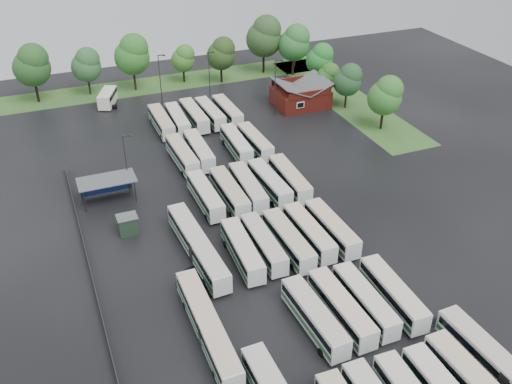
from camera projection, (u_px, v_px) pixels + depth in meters
name	position (u px, v px, depth m)	size (l,w,h in m)	color
ground	(277.00, 258.00, 71.74)	(160.00, 160.00, 0.00)	black
brick_building	(301.00, 97.00, 112.16)	(10.07, 8.60, 5.39)	maroon
wash_shed	(106.00, 182.00, 82.02)	(8.20, 4.20, 3.58)	#2D2D30
utility_hut	(128.00, 224.00, 75.79)	(2.70, 2.20, 2.62)	black
grass_strip_north	(164.00, 83.00, 123.45)	(80.00, 10.00, 0.01)	#345D23
grass_strip_east	(344.00, 98.00, 116.37)	(10.00, 50.00, 0.01)	#345D23
west_fence	(88.00, 259.00, 70.62)	(0.10, 50.00, 1.20)	#2D2D30
bus_r0c4	(473.00, 384.00, 53.03)	(2.80, 11.52, 3.19)	silver
bus_r1c1	(314.00, 317.00, 60.51)	(2.79, 11.23, 3.10)	silver
bus_r1c2	(341.00, 308.00, 61.69)	(2.62, 11.25, 3.12)	silver
bus_r1c3	(365.00, 301.00, 62.74)	(2.31, 10.83, 3.01)	silver
bus_r1c4	(393.00, 293.00, 63.71)	(2.60, 11.09, 3.07)	silver
bus_r2c0	(242.00, 250.00, 70.40)	(2.85, 11.17, 3.08)	silver
bus_r2c1	(263.00, 244.00, 71.61)	(2.47, 10.92, 3.03)	silver
bus_r2c2	(288.00, 240.00, 72.13)	(2.55, 11.33, 3.14)	silver
bus_r2c3	(309.00, 232.00, 73.60)	(2.50, 11.07, 3.07)	silver
bus_r2c4	(331.00, 228.00, 74.39)	(2.58, 11.16, 3.10)	silver
bus_r3c0	(205.00, 196.00, 81.28)	(2.43, 10.96, 3.05)	silver
bus_r3c1	(229.00, 192.00, 81.97)	(2.41, 11.31, 3.15)	silver
bus_r3c2	(248.00, 187.00, 83.11)	(2.88, 11.42, 3.15)	silver
bus_r3c3	(269.00, 183.00, 84.21)	(2.75, 11.28, 3.12)	silver
bus_r3c4	(290.00, 179.00, 85.21)	(2.72, 11.45, 3.17)	silver
bus_r4c0	(182.00, 155.00, 91.63)	(2.71, 11.31, 3.13)	silver
bus_r4c1	(199.00, 150.00, 93.04)	(2.65, 11.32, 3.14)	silver
bus_r4c3	(236.00, 144.00, 95.12)	(2.77, 11.17, 3.09)	silver
bus_r4c4	(255.00, 142.00, 95.87)	(2.52, 10.93, 3.03)	silver
bus_r5c0	(161.00, 122.00, 102.55)	(2.39, 11.18, 3.11)	silver
bus_r5c1	(178.00, 120.00, 103.31)	(2.67, 11.04, 3.05)	silver
bus_r5c2	(194.00, 115.00, 104.81)	(2.53, 11.34, 3.15)	silver
bus_r5c3	(210.00, 113.00, 105.79)	(2.68, 11.04, 3.05)	silver
bus_r5c4	(227.00, 111.00, 106.72)	(2.48, 11.00, 3.05)	silver
artic_bus_west_b	(197.00, 246.00, 71.05)	(3.21, 17.03, 3.14)	silver
artic_bus_west_c	(208.00, 327.00, 59.36)	(2.37, 16.34, 3.03)	silver
artic_bus_east	(505.00, 374.00, 54.03)	(3.08, 16.86, 3.11)	silver
minibus	(108.00, 97.00, 112.47)	(4.84, 7.09, 2.91)	white
tree_north_0	(32.00, 65.00, 110.68)	(7.24, 7.24, 11.98)	black
tree_north_1	(87.00, 64.00, 114.75)	(6.01, 6.01, 9.95)	black
tree_north_2	(133.00, 54.00, 116.27)	(7.22, 7.22, 11.96)	black
tree_north_3	(184.00, 58.00, 121.36)	(5.02, 5.01, 8.31)	black
tree_north_4	(222.00, 53.00, 120.67)	(6.05, 6.05, 10.03)	black
tree_north_5	(265.00, 36.00, 124.87)	(7.82, 7.82, 12.96)	black
tree_north_6	(296.00, 46.00, 130.22)	(4.55, 4.55, 7.54)	#38291A
tree_east_0	(386.00, 95.00, 100.60)	(6.13, 6.13, 10.16)	black
tree_east_1	(348.00, 80.00, 109.20)	(5.44, 5.44, 9.01)	black
tree_east_2	(328.00, 76.00, 113.92)	(4.51, 4.48, 7.42)	black
tree_east_3	(320.00, 59.00, 119.02)	(5.65, 5.65, 9.36)	#3A2516
tree_east_4	(295.00, 42.00, 124.20)	(6.90, 6.90, 11.43)	black
lamp_post_ne	(276.00, 84.00, 105.75)	(1.68, 0.33, 10.89)	#2D2D30
lamp_post_nw	(126.00, 159.00, 82.86)	(1.41, 0.27, 9.15)	#2D2D30
lamp_post_back_w	(160.00, 76.00, 111.00)	(1.53, 0.30, 9.93)	#2D2D30
lamp_post_back_e	(210.00, 71.00, 114.92)	(1.41, 0.27, 9.13)	#2D2D30
puddle_1	(446.00, 364.00, 57.28)	(3.17, 3.17, 0.01)	black
puddle_2	(202.00, 281.00, 68.02)	(6.39, 6.39, 0.01)	black
puddle_3	(331.00, 246.00, 73.86)	(4.78, 4.78, 0.01)	black
puddle_4	(446.00, 325.00, 61.85)	(2.88, 2.88, 0.01)	black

